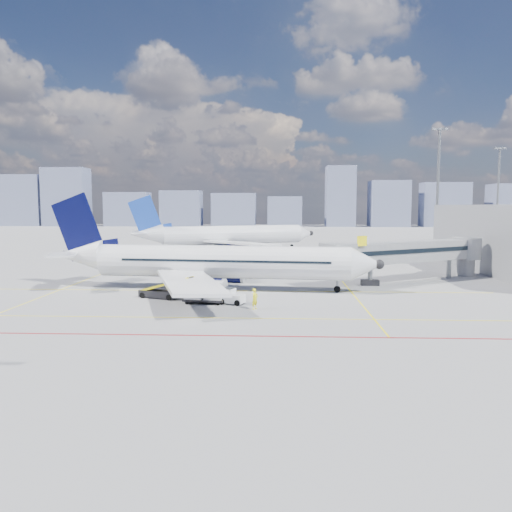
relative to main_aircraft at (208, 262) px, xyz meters
The scene contains 13 objects.
ground 9.98m from the main_aircraft, 73.99° to the right, with size 420.00×420.00×0.00m, color gray.
apron_markings 13.54m from the main_aircraft, 81.13° to the right, with size 90.00×35.12×0.01m.
jet_bridge 27.27m from the main_aircraft, 16.69° to the left, with size 23.55×15.78×6.30m.
terminal_block 45.83m from the main_aircraft, 21.68° to the left, with size 10.00×42.00×10.00m.
floodlight_mast_ne 62.16m from the main_aircraft, 48.51° to the left, with size 3.20×0.61×25.45m.
floodlight_mast_far 105.95m from the main_aircraft, 50.12° to the left, with size 3.20×0.61×25.45m.
distant_skyline 181.32m from the main_aircraft, 92.96° to the left, with size 243.98×14.14×28.38m.
main_aircraft is the anchor object (origin of this frame).
second_aircraft 53.17m from the main_aircraft, 93.90° to the left, with size 40.90×34.50×12.60m.
baggage_tug 9.81m from the main_aircraft, 68.15° to the right, with size 2.72×2.23×1.65m.
cargo_dolly 8.86m from the main_aircraft, 84.87° to the right, with size 4.28×2.26×2.25m.
belt_loader 7.80m from the main_aircraft, 125.81° to the right, with size 6.27×3.39×2.54m.
ramp_worker 12.93m from the main_aircraft, 61.79° to the right, with size 0.73×0.48×2.00m, color yellow.
Camera 1 is at (5.67, -48.94, 9.85)m, focal length 35.00 mm.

